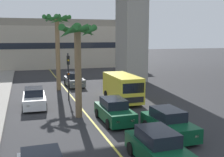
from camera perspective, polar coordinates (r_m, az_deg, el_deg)
name	(u,v)px	position (r m, az deg, el deg)	size (l,w,h in m)	color
lane_stripe_center	(77,102)	(24.39, -7.21, -4.87)	(0.14, 56.00, 0.01)	#DBCC4C
pier_building_backdrop	(47,44)	(52.27, -13.16, 6.85)	(30.00, 8.04, 8.53)	#BCB29E
car_queue_second	(34,98)	(23.34, -15.57, -3.95)	(1.92, 4.15, 1.56)	white
car_queue_third	(74,80)	(32.03, -7.70, -0.32)	(1.93, 4.15, 1.56)	#4C5156
car_queue_fourth	(168,124)	(16.56, 11.44, -8.99)	(1.87, 4.12, 1.56)	#0C4728
car_queue_fifth	(114,111)	(18.81, 0.44, -6.66)	(1.87, 4.12, 1.56)	#0C4728
car_queue_sixth	(158,148)	(13.06, 9.40, -13.87)	(1.84, 4.10, 1.56)	#0C4728
delivery_van	(122,87)	(24.24, 2.11, -1.79)	(2.17, 5.25, 2.36)	yellow
traffic_light_median_far	(68,70)	(24.77, -8.89, 1.67)	(0.24, 0.37, 4.20)	black
palm_tree_near_median	(57,31)	(29.62, -11.09, 9.46)	(3.01, 2.98, 7.91)	brown
palm_tree_mid_median	(78,46)	(19.35, -7.01, 6.66)	(2.80, 2.80, 6.58)	brown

